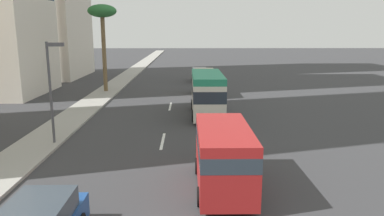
{
  "coord_description": "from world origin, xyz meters",
  "views": [
    {
      "loc": [
        -3.78,
        -1.41,
        6.27
      ],
      "look_at": [
        18.21,
        -1.72,
        1.6
      ],
      "focal_mm": 34.21,
      "sensor_mm": 36.0,
      "label": 1
    }
  ],
  "objects": [
    {
      "name": "car_lead",
      "position": [
        41.72,
        -2.98,
        0.8
      ],
      "size": [
        4.71,
        1.94,
        1.7
      ],
      "color": "white",
      "rests_on": "ground_plane"
    },
    {
      "name": "street_lamp",
      "position": [
        15.92,
        5.89,
        3.67
      ],
      "size": [
        0.24,
        0.97,
        5.55
      ],
      "color": "#4C4C51",
      "rests_on": "sidewalk_right"
    },
    {
      "name": "lane_stripe_mid",
      "position": [
        16.53,
        0.0,
        0.01
      ],
      "size": [
        3.2,
        0.16,
        0.01
      ],
      "primitive_type": "cube",
      "color": "silver",
      "rests_on": "ground_plane"
    },
    {
      "name": "lane_stripe_far",
      "position": [
        26.38,
        0.0,
        0.01
      ],
      "size": [
        3.2,
        0.16,
        0.01
      ],
      "primitive_type": "cube",
      "color": "silver",
      "rests_on": "ground_plane"
    },
    {
      "name": "van_fifth",
      "position": [
        31.81,
        -3.18,
        1.42
      ],
      "size": [
        4.69,
        2.05,
        2.48
      ],
      "color": "beige",
      "rests_on": "ground_plane"
    },
    {
      "name": "van_second",
      "position": [
        10.06,
        -2.87,
        1.45
      ],
      "size": [
        5.13,
        2.19,
        2.54
      ],
      "color": "#A51E1E",
      "rests_on": "ground_plane"
    },
    {
      "name": "ground_plane",
      "position": [
        31.5,
        0.0,
        0.0
      ],
      "size": [
        198.0,
        198.0,
        0.0
      ],
      "primitive_type": "plane",
      "color": "#38383A"
    },
    {
      "name": "palm_tree",
      "position": [
        33.81,
        7.0,
        7.72
      ],
      "size": [
        2.85,
        2.85,
        8.68
      ],
      "color": "brown",
      "rests_on": "sidewalk_right"
    },
    {
      "name": "minibus_third",
      "position": [
        23.06,
        -2.92,
        1.74
      ],
      "size": [
        6.84,
        2.35,
        3.17
      ],
      "color": "silver",
      "rests_on": "ground_plane"
    },
    {
      "name": "sidewalk_right",
      "position": [
        31.5,
        6.91,
        0.07
      ],
      "size": [
        162.0,
        2.59,
        0.15
      ],
      "primitive_type": "cube",
      "color": "#9E9B93",
      "rests_on": "ground_plane"
    }
  ]
}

